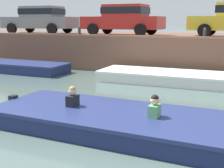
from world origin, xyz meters
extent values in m
plane|color=#4C605B|center=(0.00, 6.48, 0.00)|extent=(400.00, 400.00, 0.00)
cube|color=brown|center=(0.00, 15.95, 0.85)|extent=(60.00, 6.00, 1.69)
cube|color=brown|center=(0.00, 13.07, 1.73)|extent=(60.00, 0.24, 0.08)
cube|color=navy|center=(-7.68, 11.36, 0.19)|extent=(4.44, 1.75, 0.38)
cube|color=navy|center=(-7.68, 11.36, 0.42)|extent=(4.50, 1.81, 0.08)
cube|color=brown|center=(-7.35, 11.35, 0.32)|extent=(0.27, 1.51, 0.06)
cube|color=white|center=(-0.64, 11.45, 0.18)|extent=(5.43, 1.93, 0.36)
cube|color=white|center=(-0.64, 11.45, 0.40)|extent=(5.49, 1.99, 0.08)
cube|color=brown|center=(-1.05, 11.46, 0.30)|extent=(0.24, 1.72, 0.06)
cube|color=navy|center=(-0.48, 5.58, 0.18)|extent=(5.87, 2.45, 0.35)
cube|color=navy|center=(-0.48, 5.58, 0.39)|extent=(5.94, 2.52, 0.08)
cube|color=brown|center=(-0.92, 5.59, 0.29)|extent=(0.32, 2.01, 0.06)
cube|color=black|center=(-3.48, 5.70, 0.28)|extent=(0.17, 0.21, 0.45)
cube|color=#66B26B|center=(0.38, 5.54, 0.47)|extent=(0.21, 0.33, 0.44)
sphere|color=beige|center=(0.38, 5.54, 0.79)|extent=(0.19, 0.19, 0.19)
sphere|color=black|center=(0.38, 5.54, 0.83)|extent=(0.17, 0.17, 0.17)
cube|color=black|center=(-1.64, 5.62, 0.47)|extent=(0.21, 0.33, 0.44)
sphere|color=beige|center=(-1.64, 5.62, 0.79)|extent=(0.19, 0.19, 0.19)
sphere|color=tan|center=(-1.64, 5.62, 0.83)|extent=(0.17, 0.17, 0.17)
cube|color=slate|center=(-9.03, 14.84, 2.31)|extent=(4.33, 1.96, 0.64)
cube|color=slate|center=(-8.86, 14.85, 2.93)|extent=(2.20, 1.65, 0.60)
cube|color=black|center=(-8.86, 14.85, 2.93)|extent=(2.29, 1.68, 0.33)
cylinder|color=black|center=(-10.30, 13.88, 1.99)|extent=(0.61, 0.21, 0.60)
cylinder|color=black|center=(-10.39, 15.67, 1.99)|extent=(0.61, 0.21, 0.60)
cylinder|color=black|center=(-7.67, 14.01, 1.99)|extent=(0.61, 0.21, 0.60)
cylinder|color=black|center=(-7.76, 15.80, 1.99)|extent=(0.61, 0.21, 0.60)
cube|color=#B2231E|center=(-3.87, 14.84, 2.31)|extent=(4.22, 1.82, 0.64)
cube|color=#B2231E|center=(-3.70, 14.83, 2.93)|extent=(2.13, 1.55, 0.60)
cube|color=black|center=(-3.70, 14.83, 2.93)|extent=(2.22, 1.59, 0.33)
cylinder|color=black|center=(-5.19, 14.02, 1.99)|extent=(0.61, 0.20, 0.60)
cylinder|color=black|center=(-5.14, 15.75, 1.99)|extent=(0.61, 0.20, 0.60)
cylinder|color=black|center=(-2.61, 13.93, 1.99)|extent=(0.61, 0.20, 0.60)
cylinder|color=black|center=(-2.55, 15.66, 1.99)|extent=(0.61, 0.20, 0.60)
cylinder|color=black|center=(0.36, 14.05, 1.99)|extent=(0.61, 0.21, 0.60)
cylinder|color=black|center=(0.43, 15.74, 1.99)|extent=(0.61, 0.21, 0.60)
cylinder|color=#2D2B28|center=(-5.55, 13.20, 1.87)|extent=(0.14, 0.14, 0.35)
sphere|color=#2D2B28|center=(-5.55, 13.20, 2.06)|extent=(0.15, 0.15, 0.15)
cylinder|color=#2D2B28|center=(0.48, 13.20, 1.87)|extent=(0.14, 0.14, 0.35)
sphere|color=#2D2B28|center=(0.48, 13.20, 2.06)|extent=(0.15, 0.15, 0.15)
camera|label=1|loc=(1.99, -0.65, 2.44)|focal=50.00mm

